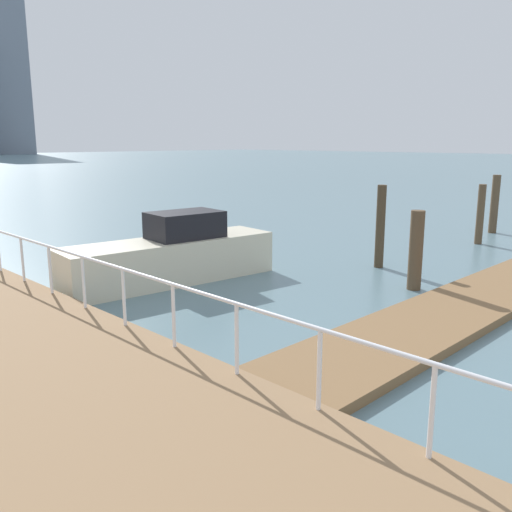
{
  "coord_description": "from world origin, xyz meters",
  "views": [
    {
      "loc": [
        -8.11,
        4.01,
        3.69
      ],
      "look_at": [
        0.18,
        12.33,
        1.19
      ],
      "focal_mm": 38.21,
      "sensor_mm": 36.0,
      "label": 1
    }
  ],
  "objects": [
    {
      "name": "dock_piling_1",
      "position": [
        4.09,
        10.6,
        1.0
      ],
      "size": [
        0.34,
        0.34,
        2.0
      ],
      "primitive_type": "cylinder",
      "color": "brown",
      "rests_on": "ground_plane"
    },
    {
      "name": "dock_piling_5",
      "position": [
        11.36,
        12.09,
        1.08
      ],
      "size": [
        0.26,
        0.26,
        2.16
      ],
      "primitive_type": "cylinder",
      "color": "brown",
      "rests_on": "ground_plane"
    },
    {
      "name": "skyline_tower_5",
      "position": [
        51.29,
        159.04,
        23.28
      ],
      "size": [
        11.31,
        9.96,
        46.56
      ],
      "primitive_type": "cube",
      "rotation": [
        0.0,
        0.0,
        -0.04
      ],
      "color": "slate",
      "rests_on": "ground_plane"
    },
    {
      "name": "dock_piling_2",
      "position": [
        5.59,
        12.59,
        1.22
      ],
      "size": [
        0.27,
        0.27,
        2.43
      ],
      "primitive_type": "cylinder",
      "color": "#473826",
      "rests_on": "ground_plane"
    },
    {
      "name": "ground_plane",
      "position": [
        0.0,
        20.0,
        0.0
      ],
      "size": [
        300.0,
        300.0,
        0.0
      ],
      "primitive_type": "plane",
      "color": "slate"
    },
    {
      "name": "boardwalk_railing",
      "position": [
        -3.15,
        7.88,
        1.23
      ],
      "size": [
        0.06,
        26.87,
        1.08
      ],
      "color": "white",
      "rests_on": "boardwalk"
    },
    {
      "name": "floating_dock",
      "position": [
        3.41,
        8.94,
        0.09
      ],
      "size": [
        13.82,
        2.0,
        0.18
      ],
      "primitive_type": "cube",
      "color": "olive",
      "rests_on": "ground_plane"
    },
    {
      "name": "dock_piling_4",
      "position": [
        14.18,
        12.72,
        1.17
      ],
      "size": [
        0.31,
        0.31,
        2.34
      ],
      "primitive_type": "cylinder",
      "color": "brown",
      "rests_on": "ground_plane"
    },
    {
      "name": "moored_boat_1",
      "position": [
        0.28,
        15.59,
        0.69
      ],
      "size": [
        5.96,
        2.16,
        1.83
      ],
      "color": "beige",
      "rests_on": "ground_plane"
    }
  ]
}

